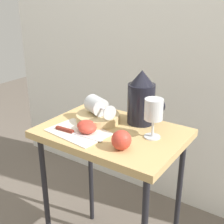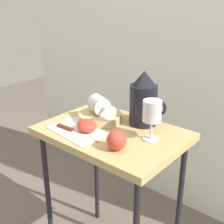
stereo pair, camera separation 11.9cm
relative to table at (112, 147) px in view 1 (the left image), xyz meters
name	(u,v)px [view 1 (the left image)]	position (x,y,z in m)	size (l,w,h in m)	color
curtain_drape	(176,36)	(0.00, 0.60, 0.39)	(2.40, 0.03, 2.00)	white
table	(112,147)	(0.00, 0.00, 0.00)	(0.58, 0.41, 0.69)	tan
linen_napkin	(78,132)	(-0.10, -0.09, 0.08)	(0.24, 0.16, 0.00)	silver
basket_tray	(98,118)	(-0.10, 0.04, 0.09)	(0.19, 0.19, 0.04)	tan
pitcher	(141,102)	(0.06, 0.13, 0.17)	(0.17, 0.12, 0.23)	black
wine_glass_upright	(154,112)	(0.17, 0.03, 0.18)	(0.07, 0.07, 0.16)	silver
wine_glass_tipped_near	(97,106)	(-0.10, 0.04, 0.15)	(0.16, 0.12, 0.08)	silver
apple_half_left	(86,125)	(-0.08, -0.06, 0.10)	(0.07, 0.07, 0.04)	#CC3D2D
apple_half_right	(88,128)	(-0.06, -0.08, 0.10)	(0.07, 0.07, 0.04)	#CC3D2D
apple_whole	(121,140)	(0.12, -0.11, 0.11)	(0.07, 0.07, 0.07)	#CC3D2D
knife	(72,132)	(-0.11, -0.12, 0.08)	(0.22, 0.03, 0.01)	silver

